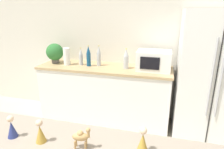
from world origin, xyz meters
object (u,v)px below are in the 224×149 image
Objects in this scene: back_bottle_3 at (126,59)px; back_bottle_2 at (81,57)px; camel_figurine at (81,136)px; wise_man_figurine_purple at (12,128)px; refrigerator at (210,77)px; microwave at (154,60)px; back_bottle_1 at (99,56)px; back_bottle_0 at (89,56)px; wise_man_figurine_crimson at (143,141)px; potted_plant at (55,52)px; paper_towel_roll at (67,57)px; wise_man_figurine_blue at (40,132)px.

back_bottle_2 is at bearing 178.98° from back_bottle_3.
camel_figurine is (0.83, -1.92, -0.00)m from back_bottle_2.
back_bottle_3 reaches higher than wise_man_figurine_purple.
refrigerator reaches higher than microwave.
back_bottle_1 reaches higher than back_bottle_3.
back_bottle_0 reaches higher than wise_man_figurine_crimson.
potted_plant is at bearing -177.53° from back_bottle_1.
refrigerator is 0.77m from microwave.
refrigerator is at bearing -1.42° from back_bottle_2.
paper_towel_roll reaches higher than wise_man_figurine_purple.
microwave is 3.11× the size of wise_man_figurine_blue.
back_bottle_3 is at bearing -174.66° from microwave.
paper_towel_roll is 0.36m from back_bottle_0.
microwave is 1.74× the size of back_bottle_2.
refrigerator reaches higher than back_bottle_1.
back_bottle_1 reaches higher than microwave.
camel_figurine is 0.93× the size of wise_man_figurine_purple.
microwave is 0.40m from back_bottle_3.
wise_man_figurine_blue reaches higher than camel_figurine.
refrigerator is at bearing -1.67° from back_bottle_3.
potted_plant is 0.60m from back_bottle_0.
back_bottle_0 is at bearing 3.41° from paper_towel_roll.
microwave is at bearing -1.26° from back_bottle_1.
potted_plant is at bearing 112.78° from wise_man_figurine_purple.
back_bottle_1 is 2.09× the size of wise_man_figurine_purple.
potted_plant is 2.30× the size of camel_figurine.
refrigerator reaches higher than wise_man_figurine_crimson.
camel_figurine is at bearing -60.67° from paper_towel_roll.
paper_towel_roll reaches higher than wise_man_figurine_blue.
wise_man_figurine_crimson reaches higher than wise_man_figurine_blue.
back_bottle_0 is 1.16× the size of back_bottle_2.
microwave is 1.13m from back_bottle_2.
camel_figurine is at bearing -69.94° from back_bottle_0.
refrigerator reaches higher than paper_towel_roll.
wise_man_figurine_blue is at bearing -67.37° from paper_towel_roll.
paper_towel_roll is at bearing 127.85° from wise_man_figurine_crimson.
camel_figurine is 0.91× the size of wise_man_figurine_blue.
wise_man_figurine_crimson is at bearing -110.97° from refrigerator.
back_bottle_0 is at bearing 102.56° from wise_man_figurine_blue.
back_bottle_0 is 0.16m from back_bottle_1.
paper_towel_roll is 2.29m from wise_man_figurine_crimson.
refrigerator is 3.67× the size of microwave.
back_bottle_1 is 1.15× the size of back_bottle_2.
wise_man_figurine_purple is (0.82, -1.94, -0.06)m from potted_plant.
refrigerator is 11.65× the size of wise_man_figurine_purple.
back_bottle_2 is at bearing -178.75° from microwave.
wise_man_figurine_blue is (-0.56, -1.96, -0.02)m from microwave.
back_bottle_3 is 1.99× the size of wise_man_figurine_purple.
microwave is 2.10m from wise_man_figurine_purple.
potted_plant reaches higher than microwave.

